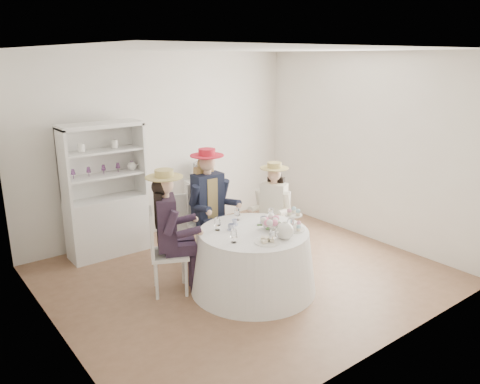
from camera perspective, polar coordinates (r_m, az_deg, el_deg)
ground at (r=5.95m, az=0.60°, el=-9.98°), size 4.50×4.50×0.00m
ceiling at (r=5.34m, az=0.68°, el=17.02°), size 4.50×4.50×0.00m
wall_back at (r=7.13m, az=-9.39°, el=5.70°), size 4.50×0.00×4.50m
wall_front at (r=4.16m, az=17.92°, el=-2.43°), size 4.50×0.00×4.50m
wall_left at (r=4.51m, az=-22.48°, el=-1.49°), size 0.00×4.50×4.50m
wall_right at (r=7.07m, az=15.18°, el=5.26°), size 0.00×4.50×4.50m
tea_table at (r=5.46m, az=1.64°, el=-8.31°), size 1.46×1.46×0.72m
hutch at (r=6.58m, az=-15.96°, el=-1.99°), size 1.08×0.44×1.81m
side_table at (r=7.43m, az=-4.48°, el=-1.47°), size 0.55×0.55×0.75m
hatbox at (r=7.28m, az=-4.57°, el=2.45°), size 0.38×0.38×0.29m
guest_left at (r=5.29m, az=-8.70°, el=-3.96°), size 0.61×0.56×1.45m
guest_mid at (r=6.03m, az=-3.83°, el=-0.89°), size 0.54×0.57×1.51m
guest_right at (r=6.19m, az=4.03°, el=-1.58°), size 0.55×0.50×1.31m
spare_chair at (r=6.34m, az=-6.84°, el=-3.61°), size 0.48×0.48×0.91m
teacup_a at (r=5.34m, az=-1.08°, el=-4.33°), size 0.08×0.08×0.06m
teacup_b at (r=5.49m, az=-0.67°, el=-3.73°), size 0.07×0.07×0.06m
teacup_c at (r=5.56m, az=2.94°, el=-3.45°), size 0.09×0.09×0.07m
flower_bowl at (r=5.38m, az=3.80°, el=-4.23°), size 0.23×0.23×0.05m
flower_arrangement at (r=5.34m, az=3.71°, el=-3.58°), size 0.21×0.21×0.08m
table_teapot at (r=5.10m, az=5.53°, el=-4.74°), size 0.27×0.19×0.20m
sandwich_plate at (r=5.00m, az=3.30°, el=-6.00°), size 0.27×0.27×0.06m
cupcake_stand at (r=5.35m, az=6.51°, el=-3.67°), size 0.27×0.27×0.25m
stemware_set at (r=5.30m, az=1.67°, el=-3.99°), size 0.85×0.89×0.15m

